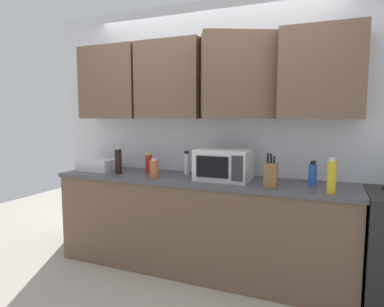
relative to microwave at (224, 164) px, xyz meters
The scene contains 12 objects.
ground_plane 1.28m from the microwave, 109.79° to the right, with size 8.00×8.00×0.00m, color #B2A899.
wall_back_with_cabinets 0.64m from the microwave, 137.80° to the left, with size 3.67×0.59×2.60m.
counter_run 0.64m from the microwave, behind, with size 2.80×0.63×0.90m.
microwave is the anchor object (origin of this frame).
dish_rack 1.40m from the microwave, behind, with size 0.38×0.30×0.12m, color silver.
knife_block 0.48m from the microwave, 20.91° to the right, with size 0.11×0.12×0.28m.
bottle_white_jar 0.46m from the microwave, 160.36° to the left, with size 0.06×0.06×0.23m.
bottle_spice_jar 0.66m from the microwave, 167.06° to the right, with size 0.08×0.08×0.18m.
bottle_red_sauce 0.85m from the microwave, behind, with size 0.07×0.07×0.20m.
bottle_blue_cleaner 0.76m from the microwave, ahead, with size 0.07×0.07×0.21m.
bottle_soy_dark 1.08m from the microwave, behind, with size 0.07×0.07×0.27m.
bottle_yellow_mustard 0.93m from the microwave, 13.23° to the right, with size 0.07×0.07×0.27m.
Camera 1 is at (1.14, -3.15, 1.47)m, focal length 31.02 mm.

